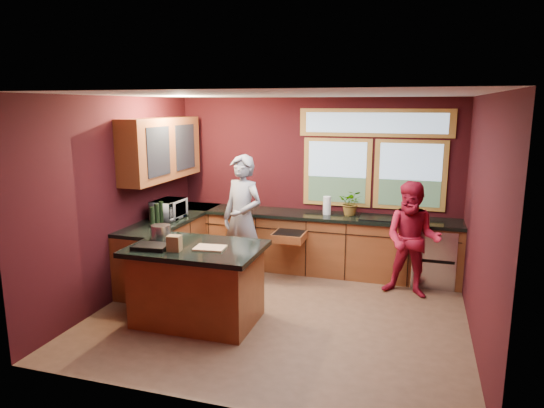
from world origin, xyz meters
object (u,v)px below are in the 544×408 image
at_px(person_red, 412,240).
at_px(cutting_board, 210,248).
at_px(island, 197,283).
at_px(person_grey, 243,219).
at_px(stock_pot, 161,232).

relative_size(person_red, cutting_board, 4.54).
distance_m(island, person_grey, 1.57).
height_order(person_red, cutting_board, person_red).
bearing_deg(cutting_board, person_red, 36.27).
xyz_separation_m(island, cutting_board, (0.20, -0.05, 0.48)).
bearing_deg(island, cutting_board, -14.04).
xyz_separation_m(island, person_grey, (0.03, 1.50, 0.46)).
height_order(person_red, stock_pot, person_red).
bearing_deg(stock_pot, island, -15.26).
bearing_deg(cutting_board, person_grey, 96.42).
bearing_deg(person_grey, person_red, 22.99).
xyz_separation_m(person_red, stock_pot, (-2.99, -1.44, 0.24)).
height_order(cutting_board, stock_pot, stock_pot).
xyz_separation_m(person_red, cutting_board, (-2.24, -1.64, 0.16)).
height_order(island, cutting_board, cutting_board).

